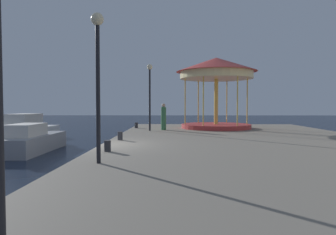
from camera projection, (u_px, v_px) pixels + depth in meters
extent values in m
plane|color=black|center=(101.00, 163.00, 12.63)|extent=(120.00, 120.00, 0.00)
cube|color=gray|center=(259.00, 154.00, 12.50)|extent=(13.29, 27.12, 0.80)
cube|color=white|center=(28.00, 134.00, 20.89)|extent=(2.48, 5.54, 0.91)
cube|color=beige|center=(24.00, 121.00, 20.40)|extent=(1.64, 2.48, 0.97)
cube|color=#4C6070|center=(33.00, 117.00, 21.58)|extent=(1.26, 0.19, 0.44)
cube|color=gray|center=(32.00, 143.00, 15.70)|extent=(1.87, 5.07, 0.89)
cube|color=beige|center=(26.00, 130.00, 15.08)|extent=(1.30, 2.23, 0.62)
cube|color=#4C6070|center=(36.00, 126.00, 16.18)|extent=(1.10, 0.11, 0.28)
cylinder|color=#B23333|center=(216.00, 126.00, 21.45)|extent=(4.95, 4.95, 0.30)
cylinder|color=gold|center=(216.00, 102.00, 21.38)|extent=(0.28, 0.28, 3.23)
cylinder|color=#F2E099|center=(216.00, 75.00, 21.30)|extent=(5.17, 5.17, 0.50)
cone|color=#C63D38|center=(216.00, 65.00, 21.27)|extent=(5.75, 5.75, 1.02)
cylinder|color=gold|center=(247.00, 102.00, 21.34)|extent=(0.08, 0.08, 3.23)
cylinder|color=gold|center=(227.00, 102.00, 23.28)|extent=(0.08, 0.08, 3.23)
cylinder|color=gold|center=(198.00, 102.00, 23.32)|extent=(0.08, 0.08, 3.23)
cylinder|color=gold|center=(185.00, 102.00, 21.42)|extent=(0.08, 0.08, 3.23)
cylinder|color=gold|center=(203.00, 101.00, 19.47)|extent=(0.08, 0.08, 3.23)
cylinder|color=gold|center=(237.00, 101.00, 19.44)|extent=(0.08, 0.08, 3.23)
cylinder|color=black|center=(98.00, 95.00, 8.44)|extent=(0.12, 0.12, 3.89)
sphere|color=#F9E5B2|center=(97.00, 19.00, 8.35)|extent=(0.36, 0.36, 0.36)
cylinder|color=black|center=(150.00, 100.00, 19.26)|extent=(0.12, 0.12, 3.94)
sphere|color=#F9E5B2|center=(150.00, 67.00, 19.18)|extent=(0.36, 0.36, 0.36)
cylinder|color=#2D2D33|center=(120.00, 136.00, 14.17)|extent=(0.24, 0.24, 0.40)
cylinder|color=#2D2D33|center=(136.00, 125.00, 21.63)|extent=(0.24, 0.24, 0.40)
cylinder|color=#2D2D33|center=(107.00, 146.00, 10.65)|extent=(0.24, 0.24, 0.40)
cylinder|color=#387247|center=(164.00, 118.00, 19.95)|extent=(0.34, 0.34, 1.53)
sphere|color=tan|center=(164.00, 105.00, 19.91)|extent=(0.24, 0.24, 0.24)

